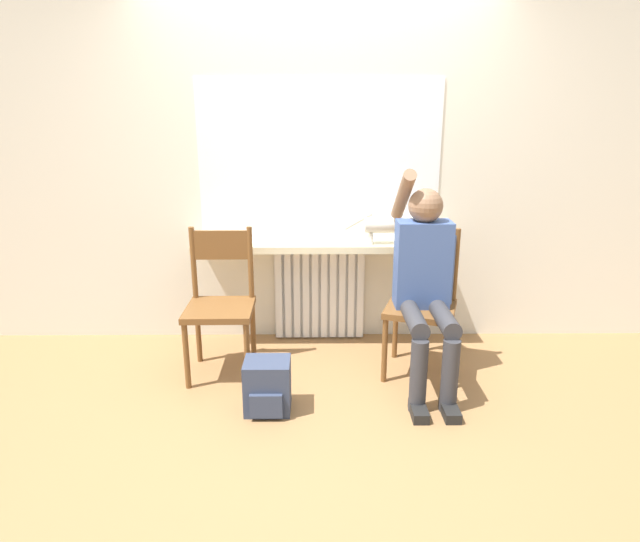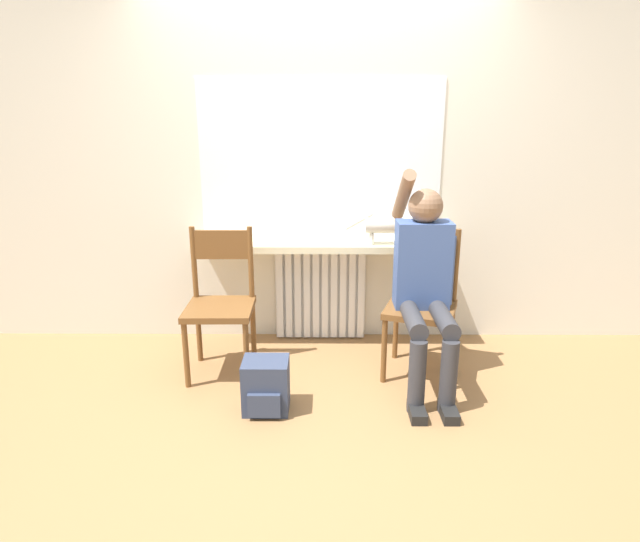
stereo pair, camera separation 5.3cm
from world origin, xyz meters
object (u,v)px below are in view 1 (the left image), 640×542
Objects in this scene: chair_right at (422,301)px; cat at (391,225)px; person at (425,277)px; backpack at (268,386)px; chair_left at (220,302)px.

cat is at bearing 132.02° from chair_right.
chair_right is 0.24m from person.
person is at bearing -77.75° from chair_right.
cat is at bearing 106.48° from person.
cat reaches higher than backpack.
backpack is at bearing -133.94° from chair_right.
chair_right is at bearing -0.89° from chair_left.
person is 4.37× the size of backpack.
chair_right is at bearing 27.39° from backpack.
chair_left is 0.70m from backpack.
chair_right is at bearing -66.65° from cat.
cat reaches higher than chair_left.
chair_left reaches higher than backpack.
chair_left is 1.80× the size of cat.
person reaches higher than backpack.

